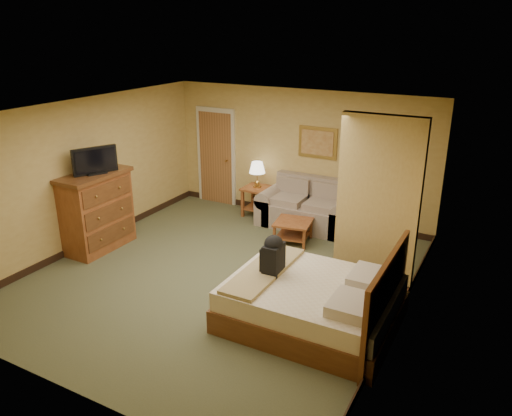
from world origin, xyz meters
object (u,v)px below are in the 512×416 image
Objects in this scene: loveseat at (307,211)px; bed at (316,302)px; coffee_table at (293,227)px; dresser at (97,211)px.

bed is (1.43, -3.10, 0.01)m from loveseat.
bed is at bearing -65.24° from loveseat.
coffee_table is 0.53× the size of dresser.
loveseat is 0.83m from coffee_table.
loveseat is 0.87× the size of bed.
loveseat is 1.36× the size of dresser.
loveseat is at bearing 95.02° from coffee_table.
bed is at bearing -59.19° from coffee_table.
loveseat reaches higher than coffee_table.
dresser reaches higher than bed.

